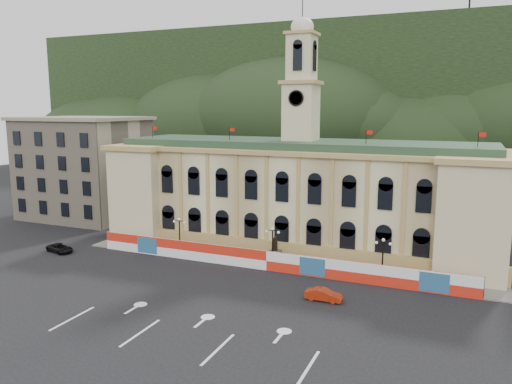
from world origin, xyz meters
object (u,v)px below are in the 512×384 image
at_px(statue, 275,255).
at_px(lamp_center, 273,243).
at_px(red_sedan, 324,295).
at_px(black_suv, 60,248).

distance_m(statue, lamp_center, 2.14).
height_order(lamp_center, red_sedan, lamp_center).
bearing_deg(red_sedan, black_suv, 84.83).
distance_m(lamp_center, red_sedan, 13.13).
relative_size(lamp_center, black_suv, 1.09).
distance_m(statue, red_sedan, 13.63).
relative_size(lamp_center, red_sedan, 1.28).
xyz_separation_m(statue, red_sedan, (9.34, -9.91, -0.53)).
bearing_deg(red_sedan, statue, 42.01).
height_order(statue, red_sedan, statue).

